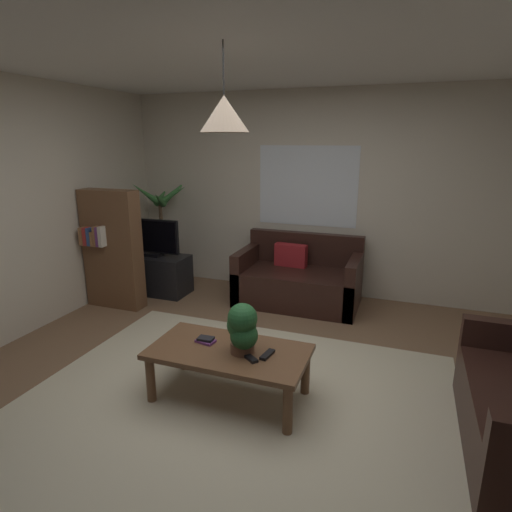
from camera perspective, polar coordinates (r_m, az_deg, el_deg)
floor at (r=3.53m, az=-1.76°, el=-18.10°), size 4.98×5.00×0.02m
rug at (r=3.37m, az=-3.10°, el=-19.65°), size 3.24×2.75×0.01m
wall_back at (r=5.41m, az=8.21°, el=8.18°), size 5.10×0.06×2.55m
ceiling at (r=3.01m, az=-2.21°, el=27.25°), size 4.98×5.00×0.02m
window_pane at (r=5.39m, az=6.98°, el=9.37°), size 1.26×0.01×0.99m
couch_under_window at (r=5.18m, az=5.76°, el=-3.41°), size 1.45×0.81×0.82m
coffee_table at (r=3.30m, az=-3.70°, el=-13.43°), size 1.20×0.63×0.41m
book_on_table_0 at (r=3.39m, az=-6.85°, el=-11.37°), size 0.16×0.12×0.02m
book_on_table_1 at (r=3.38m, az=-6.84°, el=-11.06°), size 0.12×0.08×0.02m
remote_on_table_0 at (r=3.17m, az=1.55°, el=-13.21°), size 0.07×0.17×0.02m
remote_on_table_1 at (r=3.13m, az=-0.89°, el=-13.58°), size 0.16×0.14×0.02m
potted_plant_on_table at (r=3.12m, az=-1.83°, el=-9.64°), size 0.24×0.24×0.40m
tv_stand at (r=5.67m, az=-13.54°, el=-2.36°), size 0.90×0.44×0.50m
tv at (r=5.53m, az=-13.98°, el=2.48°), size 0.77×0.16×0.48m
potted_palm_corner at (r=6.02m, az=-12.53°, el=2.73°), size 0.78×0.83×1.46m
bookshelf_corner at (r=5.22m, az=-18.94°, el=0.92°), size 0.70×0.31×1.40m
pendant_lamp at (r=2.90m, az=-4.32°, el=18.67°), size 0.33×0.33×0.56m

